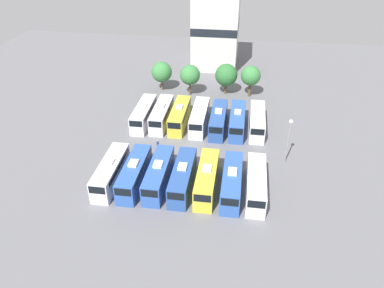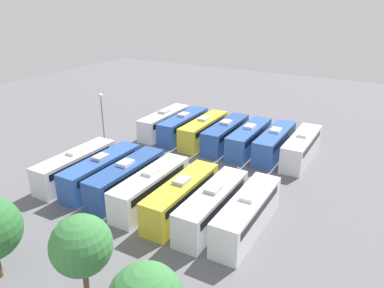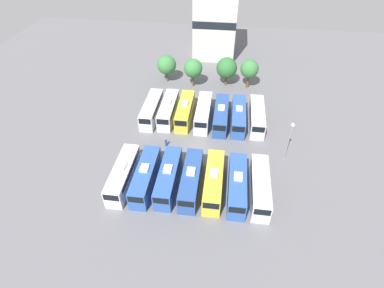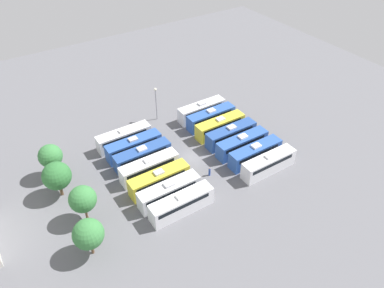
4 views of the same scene
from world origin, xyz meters
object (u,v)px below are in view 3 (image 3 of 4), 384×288
object	(u,v)px
bus_8	(168,109)
bus_10	(203,112)
tree_1	(193,68)
tree_3	(249,69)
bus_1	(146,176)
bus_4	(214,181)
worker_person	(166,142)
depot_building	(216,20)
bus_6	(260,186)
bus_2	(168,176)
light_pole	(290,136)
tree_0	(167,65)
bus_7	(152,109)
bus_9	(185,110)
tree_2	(227,68)
bus_0	(123,174)
bus_5	(237,184)
bus_12	(238,116)
bus_3	(191,179)
bus_11	(221,115)

from	to	relation	value
bus_8	bus_10	bearing A→B (deg)	-0.58
tree_1	tree_3	size ratio (longest dim) A/B	0.99
bus_1	tree_1	size ratio (longest dim) A/B	1.62
bus_4	worker_person	xyz separation A→B (m)	(-8.97, 8.76, -0.99)
depot_building	worker_person	bearing A→B (deg)	-97.76
bus_1	bus_6	bearing A→B (deg)	0.53
bus_2	light_pole	size ratio (longest dim) A/B	1.41
tree_0	tree_1	size ratio (longest dim) A/B	0.96
bus_6	bus_7	size ratio (longest dim) A/B	1.00
bus_1	bus_9	world-z (taller)	same
bus_1	tree_2	distance (m)	33.81
bus_0	tree_0	xyz separation A→B (m)	(0.47, 32.03, 2.27)
bus_5	tree_3	distance (m)	31.60
bus_0	bus_5	bearing A→B (deg)	0.56
light_pole	bus_4	bearing A→B (deg)	-144.42
tree_0	tree_1	distance (m)	6.43
bus_1	bus_7	world-z (taller)	same
bus_2	tree_0	bearing A→B (deg)	101.37
bus_0	bus_12	distance (m)	24.44
tree_1	tree_3	world-z (taller)	tree_3
bus_10	bus_3	bearing A→B (deg)	-90.18
bus_12	light_pole	world-z (taller)	light_pole
tree_1	depot_building	bearing A→B (deg)	79.70
bus_9	tree_3	bearing A→B (deg)	48.20
bus_6	bus_12	distance (m)	17.58
bus_8	bus_7	bearing A→B (deg)	-174.67
bus_0	bus_6	bearing A→B (deg)	0.72
tree_2	tree_3	bearing A→B (deg)	-6.10
bus_2	bus_7	distance (m)	18.50
bus_9	light_pole	world-z (taller)	light_pole
bus_9	bus_12	bearing A→B (deg)	-2.14
bus_1	bus_9	bearing A→B (deg)	79.47
bus_12	bus_1	bearing A→B (deg)	-128.00
bus_2	bus_3	world-z (taller)	same
bus_7	bus_9	xyz separation A→B (m)	(6.51, 0.29, 0.00)
bus_8	tree_0	bearing A→B (deg)	101.94
bus_5	depot_building	distance (m)	50.15
bus_1	depot_building	size ratio (longest dim) A/B	0.61
bus_1	bus_2	distance (m)	3.44
bus_0	bus_10	distance (m)	20.62
worker_person	depot_building	world-z (taller)	depot_building
bus_10	tree_3	distance (m)	16.45
bus_5	bus_7	distance (m)	24.26
bus_3	tree_0	xyz separation A→B (m)	(-9.79, 31.74, 2.27)
bus_11	bus_8	bearing A→B (deg)	177.18
bus_2	bus_3	size ratio (longest dim) A/B	1.00
bus_9	light_pole	distance (m)	20.70
bus_4	depot_building	xyz separation A→B (m)	(-3.49, 48.95, 6.83)
worker_person	tree_1	world-z (taller)	tree_1
bus_10	depot_building	distance (m)	32.24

